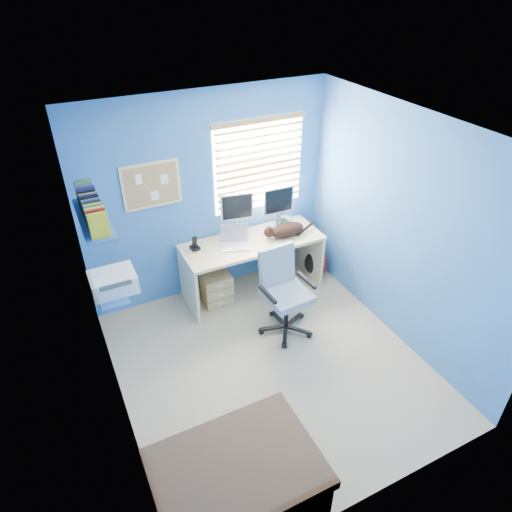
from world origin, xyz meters
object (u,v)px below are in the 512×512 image
desk (252,266)px  laptop (235,238)px  tower_pc (277,263)px  office_chair (284,302)px  cat (287,230)px

desk → laptop: 0.53m
tower_pc → office_chair: bearing=-116.6°
desk → tower_pc: size_ratio=3.83×
desk → office_chair: bearing=-89.6°
cat → office_chair: size_ratio=0.45×
laptop → tower_pc: 0.91m
office_chair → laptop: bearing=107.2°
cat → tower_pc: cat is taller
cat → tower_pc: bearing=103.2°
laptop → cat: laptop is taller
tower_pc → cat: bearing=-85.1°
desk → cat: 0.63m
cat → tower_pc: 0.62m
laptop → tower_pc: (0.65, 0.14, -0.62)m
laptop → office_chair: size_ratio=0.33×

